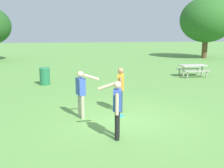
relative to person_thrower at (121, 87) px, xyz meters
The scene contains 8 objects.
ground_plane 1.26m from the person_thrower, 96.97° to the right, with size 120.00×120.00×0.00m, color #609947.
person_thrower is the anchor object (origin of this frame).
person_catcher 2.55m from the person_thrower, 103.22° to the right, with size 0.65×0.72×1.64m.
person_bystander 1.57m from the person_thrower, 160.26° to the right, with size 0.80×0.58×1.64m.
frisbee 1.11m from the person_thrower, 103.84° to the right, with size 0.29×0.29×0.03m, color #2D9EDB.
picnic_table_near 9.14m from the person_thrower, 47.80° to the left, with size 1.75×1.48×0.77m.
trash_can_beside_table 6.41m from the person_thrower, 120.50° to the left, with size 0.59×0.59×0.96m.
tree_far_right 22.02m from the person_thrower, 54.23° to the left, with size 5.64×5.64×6.51m.
Camera 1 is at (-1.70, -8.50, 2.97)m, focal length 42.24 mm.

